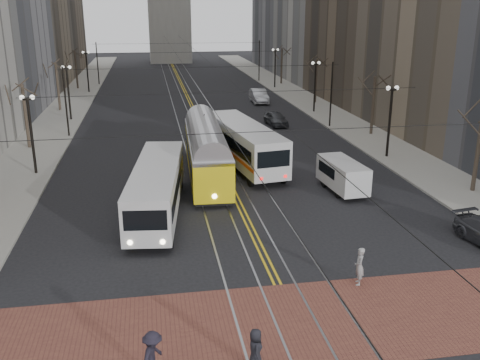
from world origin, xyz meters
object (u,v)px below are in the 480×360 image
object	(u,v)px
sedan_grey	(276,119)
pedestrian_d	(153,357)
cargo_van	(342,177)
sedan_silver	(259,96)
rear_bus	(244,145)
pedestrian_b	(359,266)
transit_bus	(157,190)
pedestrian_a	(256,350)
streetcar	(206,155)

from	to	relation	value
sedan_grey	pedestrian_d	bearing A→B (deg)	-114.02
cargo_van	sedan_silver	xyz separation A→B (m)	(1.56, 35.17, -0.18)
rear_bus	pedestrian_b	xyz separation A→B (m)	(1.75, -19.33, -0.74)
transit_bus	pedestrian_a	world-z (taller)	transit_bus
pedestrian_d	streetcar	bearing A→B (deg)	11.61
sedan_silver	pedestrian_b	bearing A→B (deg)	-95.35
cargo_van	sedan_silver	world-z (taller)	cargo_van
cargo_van	pedestrian_d	xyz separation A→B (m)	(-12.69, -17.11, -0.12)
rear_bus	sedan_silver	size ratio (longest dim) A/B	2.37
pedestrian_a	pedestrian_d	xyz separation A→B (m)	(-3.41, 0.00, 0.14)
rear_bus	sedan_grey	world-z (taller)	rear_bus
pedestrian_d	cargo_van	bearing A→B (deg)	-14.23
pedestrian_a	pedestrian_d	bearing A→B (deg)	94.41
rear_bus	streetcar	bearing A→B (deg)	-151.15
streetcar	cargo_van	distance (m)	9.81
rear_bus	pedestrian_a	xyz separation A→B (m)	(-3.92, -24.33, -0.84)
transit_bus	streetcar	distance (m)	7.70
sedan_silver	pedestrian_a	bearing A→B (deg)	-100.82
transit_bus	pedestrian_b	distance (m)	13.28
pedestrian_a	pedestrian_b	size ratio (longest dim) A/B	0.88
streetcar	sedan_grey	bearing A→B (deg)	63.35
sedan_grey	sedan_silver	world-z (taller)	sedan_silver
cargo_van	pedestrian_d	distance (m)	21.30
transit_bus	streetcar	bearing A→B (deg)	68.32
transit_bus	streetcar	size ratio (longest dim) A/B	0.87
cargo_van	pedestrian_b	xyz separation A→B (m)	(-3.62, -12.11, -0.17)
sedan_silver	pedestrian_a	xyz separation A→B (m)	(-10.84, -52.28, -0.08)
transit_bus	rear_bus	world-z (taller)	rear_bus
sedan_silver	pedestrian_b	world-z (taller)	pedestrian_b
rear_bus	sedan_grey	size ratio (longest dim) A/B	2.96
transit_bus	rear_bus	bearing A→B (deg)	60.06
sedan_grey	pedestrian_b	distance (m)	33.61
pedestrian_b	rear_bus	bearing A→B (deg)	-159.64
rear_bus	sedan_silver	world-z (taller)	rear_bus
sedan_silver	pedestrian_d	bearing A→B (deg)	-104.35
transit_bus	pedestrian_b	xyz separation A→B (m)	(8.57, -10.12, -0.61)
transit_bus	pedestrian_b	world-z (taller)	transit_bus
pedestrian_a	transit_bus	bearing A→B (deg)	15.30
cargo_van	sedan_grey	xyz separation A→B (m)	(0.52, 21.25, -0.33)
pedestrian_a	pedestrian_d	size ratio (longest dim) A/B	0.85
sedan_silver	pedestrian_d	distance (m)	54.18
pedestrian_a	pedestrian_b	distance (m)	7.56
sedan_grey	transit_bus	bearing A→B (deg)	-123.70
transit_bus	streetcar	xyz separation A→B (m)	(3.65, 6.78, 0.12)
transit_bus	pedestrian_a	bearing A→B (deg)	-72.49
sedan_silver	cargo_van	bearing A→B (deg)	-91.64
rear_bus	sedan_silver	bearing A→B (deg)	67.60
pedestrian_b	pedestrian_a	bearing A→B (deg)	-33.37
pedestrian_a	cargo_van	bearing A→B (deg)	-24.07
sedan_grey	pedestrian_b	bearing A→B (deg)	-102.09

